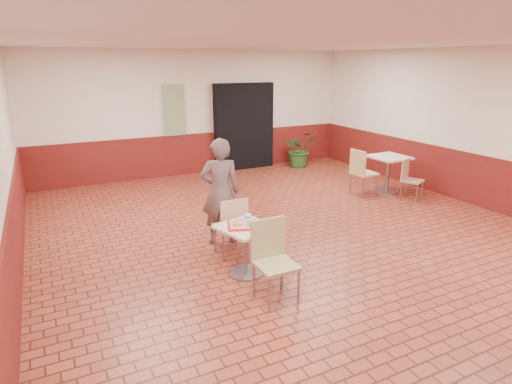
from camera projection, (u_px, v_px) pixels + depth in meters
name	position (u px, v px, depth m)	size (l,w,h in m)	color
room_shell	(312.00, 149.00, 6.23)	(8.01, 10.01, 3.01)	brown
wainscot_band	(309.00, 213.00, 6.53)	(8.00, 10.00, 1.00)	maroon
corridor_doorway	(244.00, 127.00, 11.03)	(1.60, 0.22, 2.20)	black
promo_poster	(174.00, 110.00, 10.16)	(0.50, 0.03, 1.20)	gray
main_table	(246.00, 242.00, 5.60)	(0.65, 0.65, 0.68)	beige
chair_main_front	(273.00, 256.00, 4.99)	(0.45, 0.45, 0.97)	tan
chair_main_back	(232.00, 224.00, 6.10)	(0.41, 0.41, 0.89)	#DBB283
customer	(220.00, 192.00, 6.48)	(0.60, 0.40, 1.65)	#675350
serving_tray	(246.00, 225.00, 5.53)	(0.46, 0.36, 0.03)	red
ring_donut	(237.00, 224.00, 5.49)	(0.11, 0.11, 0.03)	gold
long_john_donut	(251.00, 223.00, 5.50)	(0.17, 0.13, 0.05)	gold
paper_cup	(248.00, 217.00, 5.63)	(0.07, 0.07, 0.09)	white
second_table	(388.00, 168.00, 9.18)	(0.74, 0.74, 0.78)	beige
chair_second_left	(361.00, 170.00, 8.93)	(0.47, 0.47, 0.98)	#D3C67E
chair_second_front	(409.00, 177.00, 8.74)	(0.50, 0.50, 0.82)	tan
potted_plant	(299.00, 149.00, 11.41)	(0.86, 0.75, 0.96)	#285A24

